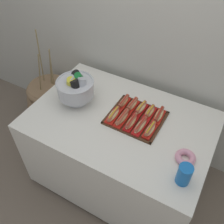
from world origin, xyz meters
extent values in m
plane|color=#7A6B5B|center=(0.00, 0.00, 0.00)|extent=(10.00, 10.00, 0.00)
cube|color=beige|center=(0.00, 0.59, 1.30)|extent=(6.00, 0.10, 2.60)
cube|color=white|center=(0.00, 0.00, 0.42)|extent=(1.39, 0.93, 0.75)
cylinder|color=black|center=(-0.57, -0.34, 0.02)|extent=(0.05, 0.05, 0.04)
cylinder|color=black|center=(-0.57, 0.34, 0.02)|extent=(0.05, 0.05, 0.04)
cylinder|color=black|center=(0.57, 0.34, 0.02)|extent=(0.05, 0.05, 0.04)
cylinder|color=#896B4C|center=(-0.98, 0.27, 0.27)|extent=(0.41, 0.41, 0.54)
torus|color=#896B4C|center=(-0.98, 0.27, 0.05)|extent=(0.52, 0.52, 0.08)
torus|color=#896B4C|center=(-0.98, 0.27, 0.14)|extent=(0.55, 0.55, 0.08)
torus|color=#896B4C|center=(-0.98, 0.27, 0.23)|extent=(0.54, 0.54, 0.08)
torus|color=#896B4C|center=(-0.98, 0.27, 0.32)|extent=(0.51, 0.51, 0.08)
torus|color=#896B4C|center=(-0.98, 0.27, 0.41)|extent=(0.49, 0.49, 0.08)
torus|color=#896B4C|center=(-0.98, 0.27, 0.50)|extent=(0.46, 0.46, 0.08)
cylinder|color=#937F56|center=(-0.96, 0.33, 0.74)|extent=(0.03, 0.05, 0.39)
cylinder|color=#937F56|center=(-1.04, 0.31, 0.84)|extent=(0.08, 0.03, 0.59)
cylinder|color=#937F56|center=(-0.94, 0.32, 0.74)|extent=(0.03, 0.02, 0.40)
cylinder|color=#937F56|center=(-0.97, 0.19, 0.75)|extent=(0.07, 0.03, 0.42)
cube|color=#472B19|center=(0.10, 0.07, 0.80)|extent=(0.41, 0.36, 0.01)
cube|color=#472B19|center=(0.10, -0.11, 0.80)|extent=(0.41, 0.02, 0.01)
cube|color=#472B19|center=(0.10, 0.24, 0.80)|extent=(0.41, 0.02, 0.01)
cube|color=#472B19|center=(-0.10, 0.07, 0.80)|extent=(0.02, 0.36, 0.01)
cube|color=#472B19|center=(0.29, 0.06, 0.80)|extent=(0.02, 0.36, 0.01)
cube|color=red|center=(-0.05, -0.02, 0.81)|extent=(0.07, 0.18, 0.02)
ellipsoid|color=beige|center=(-0.05, -0.02, 0.83)|extent=(0.06, 0.16, 0.04)
cylinder|color=#A8563D|center=(-0.05, -0.02, 0.84)|extent=(0.03, 0.16, 0.03)
cylinder|color=yellow|center=(-0.05, -0.02, 0.85)|extent=(0.01, 0.14, 0.01)
cube|color=red|center=(0.02, -0.02, 0.81)|extent=(0.06, 0.18, 0.02)
ellipsoid|color=#E0BC7F|center=(0.02, -0.02, 0.83)|extent=(0.05, 0.17, 0.04)
cylinder|color=#A8563D|center=(0.02, -0.02, 0.85)|extent=(0.04, 0.16, 0.03)
cylinder|color=red|center=(0.02, -0.02, 0.86)|extent=(0.01, 0.14, 0.01)
cube|color=#B21414|center=(0.10, -0.02, 0.81)|extent=(0.06, 0.17, 0.02)
ellipsoid|color=tan|center=(0.10, -0.02, 0.83)|extent=(0.05, 0.16, 0.04)
cylinder|color=#9E4C38|center=(0.10, -0.02, 0.84)|extent=(0.03, 0.15, 0.03)
cylinder|color=red|center=(0.10, -0.02, 0.85)|extent=(0.01, 0.13, 0.01)
cube|color=red|center=(0.17, -0.02, 0.81)|extent=(0.07, 0.18, 0.02)
ellipsoid|color=beige|center=(0.17, -0.02, 0.83)|extent=(0.06, 0.17, 0.04)
cylinder|color=#9E4C38|center=(0.17, -0.02, 0.84)|extent=(0.04, 0.16, 0.03)
cylinder|color=red|center=(0.17, -0.02, 0.85)|extent=(0.01, 0.13, 0.01)
cube|color=red|center=(0.25, -0.02, 0.81)|extent=(0.06, 0.16, 0.02)
ellipsoid|color=#E0BC7F|center=(0.25, -0.02, 0.83)|extent=(0.05, 0.14, 0.04)
cylinder|color=#A8563D|center=(0.25, -0.02, 0.84)|extent=(0.03, 0.14, 0.03)
cylinder|color=yellow|center=(0.25, -0.02, 0.85)|extent=(0.01, 0.12, 0.01)
cube|color=red|center=(-0.05, 0.15, 0.81)|extent=(0.06, 0.16, 0.02)
ellipsoid|color=tan|center=(-0.05, 0.15, 0.83)|extent=(0.05, 0.15, 0.04)
cylinder|color=#A8563D|center=(-0.05, 0.15, 0.84)|extent=(0.03, 0.15, 0.03)
cylinder|color=red|center=(-0.05, 0.15, 0.85)|extent=(0.01, 0.12, 0.01)
cube|color=red|center=(0.02, 0.15, 0.81)|extent=(0.07, 0.16, 0.02)
ellipsoid|color=beige|center=(0.02, 0.15, 0.83)|extent=(0.05, 0.15, 0.04)
cylinder|color=#A8563D|center=(0.02, 0.15, 0.85)|extent=(0.04, 0.14, 0.03)
cylinder|color=red|center=(0.02, 0.15, 0.86)|extent=(0.01, 0.12, 0.01)
cube|color=#B21414|center=(0.10, 0.15, 0.81)|extent=(0.07, 0.17, 0.02)
ellipsoid|color=beige|center=(0.10, 0.15, 0.83)|extent=(0.06, 0.15, 0.04)
cylinder|color=#A8563D|center=(0.10, 0.15, 0.85)|extent=(0.04, 0.14, 0.03)
cylinder|color=yellow|center=(0.10, 0.15, 0.86)|extent=(0.02, 0.12, 0.01)
cube|color=red|center=(0.17, 0.15, 0.81)|extent=(0.06, 0.15, 0.02)
ellipsoid|color=tan|center=(0.17, 0.15, 0.83)|extent=(0.05, 0.14, 0.04)
cylinder|color=#A8563D|center=(0.17, 0.15, 0.84)|extent=(0.03, 0.13, 0.03)
cylinder|color=yellow|center=(0.17, 0.15, 0.85)|extent=(0.01, 0.11, 0.01)
cube|color=red|center=(0.25, 0.15, 0.81)|extent=(0.07, 0.17, 0.02)
ellipsoid|color=#E0BC7F|center=(0.25, 0.15, 0.83)|extent=(0.06, 0.16, 0.04)
cylinder|color=brown|center=(0.25, 0.15, 0.84)|extent=(0.03, 0.16, 0.03)
cylinder|color=red|center=(0.25, 0.15, 0.86)|extent=(0.01, 0.13, 0.01)
cylinder|color=silver|center=(-0.40, 0.01, 0.80)|extent=(0.17, 0.17, 0.02)
cone|color=silver|center=(-0.40, 0.01, 0.84)|extent=(0.06, 0.06, 0.05)
cylinder|color=silver|center=(-0.40, 0.01, 0.93)|extent=(0.29, 0.29, 0.12)
torus|color=silver|center=(-0.40, 0.01, 0.99)|extent=(0.30, 0.30, 0.02)
cylinder|color=#B7BCC6|center=(-0.34, 0.01, 0.97)|extent=(0.09, 0.12, 0.14)
cylinder|color=#197A33|center=(-0.39, 0.07, 0.97)|extent=(0.11, 0.13, 0.15)
cylinder|color=black|center=(-0.42, 0.08, 0.97)|extent=(0.10, 0.13, 0.15)
cylinder|color=#B7BCC6|center=(-0.42, 0.00, 0.97)|extent=(0.08, 0.09, 0.14)
cylinder|color=yellow|center=(-0.42, -0.02, 0.97)|extent=(0.12, 0.11, 0.15)
cylinder|color=black|center=(-0.36, -0.03, 0.97)|extent=(0.11, 0.09, 0.14)
cylinder|color=blue|center=(0.57, -0.28, 0.85)|extent=(0.09, 0.09, 0.11)
cylinder|color=blue|center=(0.57, -0.28, 0.86)|extent=(0.09, 0.09, 0.11)
cylinder|color=blue|center=(0.57, -0.28, 0.88)|extent=(0.09, 0.09, 0.11)
torus|color=pink|center=(0.54, -0.11, 0.81)|extent=(0.14, 0.14, 0.04)
camera|label=1|loc=(0.59, -1.18, 2.18)|focal=40.60mm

